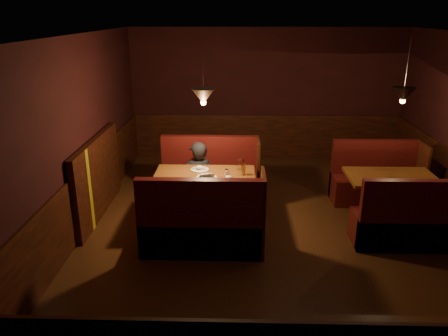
{
  "coord_description": "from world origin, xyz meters",
  "views": [
    {
      "loc": [
        -0.66,
        -6.19,
        3.2
      ],
      "look_at": [
        -0.85,
        0.07,
        0.95
      ],
      "focal_mm": 35.0,
      "sensor_mm": 36.0,
      "label": 1
    }
  ],
  "objects_px": {
    "main_table": "(206,186)",
    "main_bench_far": "(210,182)",
    "main_bench_near": "(203,229)",
    "second_bench_far": "(375,182)",
    "second_bench_near": "(410,225)",
    "diner_b": "(209,200)",
    "diner_a": "(198,166)",
    "second_table": "(390,188)"
  },
  "relations": [
    {
      "from": "second_bench_near",
      "to": "diner_a",
      "type": "relative_size",
      "value": 0.98
    },
    {
      "from": "main_table",
      "to": "diner_b",
      "type": "distance_m",
      "value": 0.69
    },
    {
      "from": "main_bench_near",
      "to": "diner_b",
      "type": "distance_m",
      "value": 0.4
    },
    {
      "from": "main_bench_far",
      "to": "diner_b",
      "type": "height_order",
      "value": "diner_b"
    },
    {
      "from": "second_bench_near",
      "to": "diner_a",
      "type": "distance_m",
      "value": 3.38
    },
    {
      "from": "second_bench_far",
      "to": "diner_a",
      "type": "xyz_separation_m",
      "value": [
        -3.12,
        -0.41,
        0.43
      ]
    },
    {
      "from": "second_bench_near",
      "to": "diner_b",
      "type": "distance_m",
      "value": 2.88
    },
    {
      "from": "second_bench_far",
      "to": "diner_b",
      "type": "xyz_separation_m",
      "value": [
        -2.86,
        -1.69,
        0.37
      ]
    },
    {
      "from": "main_bench_far",
      "to": "second_table",
      "type": "height_order",
      "value": "main_bench_far"
    },
    {
      "from": "main_bench_far",
      "to": "diner_a",
      "type": "xyz_separation_m",
      "value": [
        -0.19,
        -0.29,
        0.4
      ]
    },
    {
      "from": "second_table",
      "to": "diner_b",
      "type": "relative_size",
      "value": 0.96
    },
    {
      "from": "main_bench_near",
      "to": "diner_b",
      "type": "relative_size",
      "value": 1.2
    },
    {
      "from": "diner_b",
      "to": "main_bench_far",
      "type": "bearing_deg",
      "value": 82.4
    },
    {
      "from": "second_table",
      "to": "second_bench_far",
      "type": "bearing_deg",
      "value": 87.8
    },
    {
      "from": "diner_b",
      "to": "main_table",
      "type": "bearing_deg",
      "value": 87.28
    },
    {
      "from": "diner_a",
      "to": "diner_b",
      "type": "xyz_separation_m",
      "value": [
        0.26,
        -1.28,
        -0.06
      ]
    },
    {
      "from": "main_table",
      "to": "second_bench_near",
      "type": "distance_m",
      "value": 3.03
    },
    {
      "from": "main_table",
      "to": "diner_a",
      "type": "bearing_deg",
      "value": 106.19
    },
    {
      "from": "main_table",
      "to": "main_bench_far",
      "type": "bearing_deg",
      "value": 88.82
    },
    {
      "from": "diner_a",
      "to": "main_bench_near",
      "type": "bearing_deg",
      "value": 77.73
    },
    {
      "from": "main_bench_near",
      "to": "second_bench_near",
      "type": "xyz_separation_m",
      "value": [
        2.93,
        0.25,
        -0.03
      ]
    },
    {
      "from": "main_table",
      "to": "main_bench_near",
      "type": "xyz_separation_m",
      "value": [
        0.02,
        -0.88,
        -0.27
      ]
    },
    {
      "from": "main_bench_far",
      "to": "second_bench_far",
      "type": "distance_m",
      "value": 2.93
    },
    {
      "from": "main_table",
      "to": "second_bench_far",
      "type": "height_order",
      "value": "main_table"
    },
    {
      "from": "main_table",
      "to": "diner_a",
      "type": "xyz_separation_m",
      "value": [
        -0.17,
        0.59,
        0.13
      ]
    },
    {
      "from": "main_bench_near",
      "to": "diner_a",
      "type": "distance_m",
      "value": 1.54
    },
    {
      "from": "second_table",
      "to": "second_bench_near",
      "type": "distance_m",
      "value": 0.85
    },
    {
      "from": "main_table",
      "to": "second_bench_far",
      "type": "xyz_separation_m",
      "value": [
        2.95,
        1.01,
        -0.3
      ]
    },
    {
      "from": "main_bench_near",
      "to": "second_table",
      "type": "height_order",
      "value": "main_bench_near"
    },
    {
      "from": "second_bench_far",
      "to": "diner_a",
      "type": "distance_m",
      "value": 3.18
    },
    {
      "from": "main_bench_near",
      "to": "second_bench_far",
      "type": "xyz_separation_m",
      "value": [
        2.93,
        1.89,
        -0.03
      ]
    },
    {
      "from": "diner_b",
      "to": "second_bench_near",
      "type": "bearing_deg",
      "value": -9.16
    },
    {
      "from": "second_bench_far",
      "to": "main_bench_near",
      "type": "bearing_deg",
      "value": -147.13
    },
    {
      "from": "main_table",
      "to": "diner_a",
      "type": "distance_m",
      "value": 0.63
    },
    {
      "from": "second_bench_near",
      "to": "diner_b",
      "type": "height_order",
      "value": "diner_b"
    },
    {
      "from": "main_bench_far",
      "to": "main_table",
      "type": "bearing_deg",
      "value": -91.18
    },
    {
      "from": "diner_b",
      "to": "second_bench_far",
      "type": "bearing_deg",
      "value": 20.44
    },
    {
      "from": "second_bench_near",
      "to": "diner_b",
      "type": "relative_size",
      "value": 1.06
    },
    {
      "from": "diner_a",
      "to": "second_bench_near",
      "type": "bearing_deg",
      "value": 138.91
    },
    {
      "from": "second_table",
      "to": "second_bench_far",
      "type": "distance_m",
      "value": 0.85
    },
    {
      "from": "main_table",
      "to": "main_bench_far",
      "type": "height_order",
      "value": "main_bench_far"
    },
    {
      "from": "main_bench_far",
      "to": "second_table",
      "type": "bearing_deg",
      "value": -13.47
    }
  ]
}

